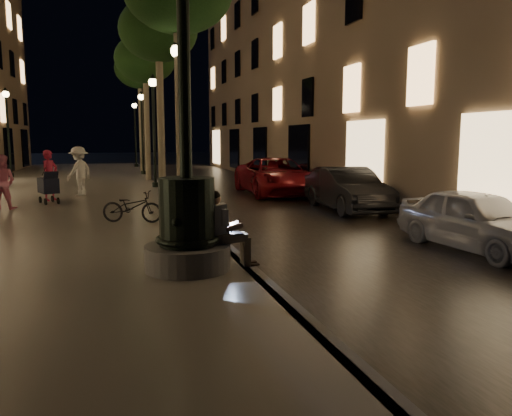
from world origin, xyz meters
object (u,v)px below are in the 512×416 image
object	(u,v)px
lamp_curb_d	(135,125)
pedestrian_pink	(2,182)
lamp_curb_c	(142,122)
lamp_curb_b	(154,116)
pedestrian_red	(50,175)
tree_far	(139,70)
fountain_lamppost	(187,208)
bicycle	(132,207)
car_front	(477,220)
car_second	(347,189)
lamp_left_c	(7,121)
tree_third	(145,60)
pedestrian_white	(79,171)
tree_second	(158,32)
stroller	(48,186)
lamp_curb_a	(178,104)
seated_man_laptop	(224,226)
car_third	(276,176)

from	to	relation	value
lamp_curb_d	pedestrian_pink	world-z (taller)	lamp_curb_d
pedestrian_pink	lamp_curb_c	bearing A→B (deg)	-96.25
lamp_curb_b	pedestrian_red	world-z (taller)	lamp_curb_b
tree_far	fountain_lamppost	bearing A→B (deg)	-91.86
fountain_lamppost	lamp_curb_b	world-z (taller)	fountain_lamppost
lamp_curb_d	bicycle	xyz separation A→B (m)	(-1.37, -25.10, -2.63)
car_front	pedestrian_pink	bearing A→B (deg)	138.67
car_front	pedestrian_red	bearing A→B (deg)	129.34
lamp_curb_d	car_second	bearing A→B (deg)	-77.13
lamp_curb_b	bicycle	distance (m)	9.57
lamp_left_c	pedestrian_pink	size ratio (longest dim) A/B	2.93
tree_third	pedestrian_white	bearing A→B (deg)	-115.09
pedestrian_pink	bicycle	xyz separation A→B (m)	(3.61, -3.47, -0.42)
tree_second	stroller	world-z (taller)	tree_second
bicycle	car_second	bearing A→B (deg)	-55.30
lamp_curb_a	lamp_left_c	bearing A→B (deg)	113.93
tree_third	lamp_curb_a	bearing A→B (deg)	-90.00
tree_third	pedestrian_white	world-z (taller)	tree_third
lamp_curb_a	car_front	size ratio (longest dim) A/B	1.27
tree_third	car_second	distance (m)	13.87
tree_second	stroller	bearing A→B (deg)	-146.78
lamp_left_c	tree_far	bearing A→B (deg)	15.57
tree_third	lamp_curb_a	world-z (taller)	tree_third
tree_second	pedestrian_white	bearing A→B (deg)	-173.35
seated_man_laptop	lamp_curb_d	xyz separation A→B (m)	(0.09, 30.00, 2.35)
tree_second	stroller	size ratio (longest dim) A/B	6.32
lamp_curb_a	bicycle	distance (m)	3.16
tree_third	car_third	size ratio (longest dim) A/B	1.32
fountain_lamppost	lamp_curb_d	bearing A→B (deg)	88.66
fountain_lamppost	lamp_left_c	xyz separation A→B (m)	(-6.40, 22.00, 2.02)
tree_far	lamp_curb_c	world-z (taller)	tree_far
lamp_curb_b	pedestrian_pink	world-z (taller)	lamp_curb_b
lamp_curb_c	tree_third	bearing A→B (deg)	-90.00
lamp_curb_b	bicycle	world-z (taller)	lamp_curb_b
lamp_curb_b	stroller	bearing A→B (deg)	-129.91
tree_third	bicycle	distance (m)	14.29
tree_second	car_second	world-z (taller)	tree_second
tree_far	lamp_curb_b	size ratio (longest dim) A/B	1.56
tree_third	lamp_curb_c	distance (m)	4.94
tree_second	seated_man_laptop	bearing A→B (deg)	-90.90
fountain_lamppost	car_front	size ratio (longest dim) A/B	1.38
lamp_curb_b	fountain_lamppost	bearing A→B (deg)	-92.86
lamp_left_c	pedestrian_pink	distance (m)	13.97
tree_far	lamp_left_c	world-z (taller)	tree_far
seated_man_laptop	tree_third	distance (m)	18.75
lamp_curb_c	pedestrian_pink	distance (m)	14.68
fountain_lamppost	seated_man_laptop	xyz separation A→B (m)	(0.61, 0.00, -0.33)
stroller	lamp_curb_d	bearing A→B (deg)	58.49
lamp_curb_b	lamp_curb_d	world-z (taller)	same
pedestrian_red	pedestrian_white	distance (m)	1.65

